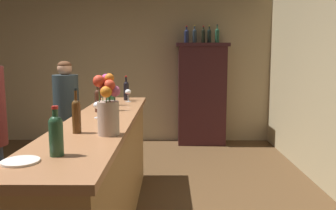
{
  "coord_description": "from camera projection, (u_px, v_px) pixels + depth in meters",
  "views": [
    {
      "loc": [
        0.9,
        -3.09,
        1.56
      ],
      "look_at": [
        0.87,
        -0.07,
        1.13
      ],
      "focal_mm": 37.61,
      "sensor_mm": 36.0,
      "label": 1
    }
  ],
  "objects": [
    {
      "name": "display_cabinet",
      "position": [
        202.0,
        92.0,
        6.08
      ],
      "size": [
        0.89,
        0.42,
        1.75
      ],
      "color": "#39181B",
      "rests_on": "ground"
    },
    {
      "name": "display_bottle_center",
      "position": [
        203.0,
        35.0,
        5.95
      ],
      "size": [
        0.06,
        0.06,
        0.29
      ],
      "color": "black",
      "rests_on": "display_cabinet"
    },
    {
      "name": "bar_counter",
      "position": [
        102.0,
        177.0,
        3.04
      ],
      "size": [
        0.55,
        3.02,
        1.02
      ],
      "color": "#997041",
      "rests_on": "ground"
    },
    {
      "name": "wine_bottle_chardonnay",
      "position": [
        56.0,
        133.0,
        1.88
      ],
      "size": [
        0.08,
        0.08,
        0.27
      ],
      "color": "#25482D",
      "rests_on": "bar_counter"
    },
    {
      "name": "cheese_plate",
      "position": [
        21.0,
        161.0,
        1.78
      ],
      "size": [
        0.19,
        0.19,
        0.01
      ],
      "primitive_type": "cylinder",
      "color": "white",
      "rests_on": "bar_counter"
    },
    {
      "name": "flower_arrangement",
      "position": [
        108.0,
        107.0,
        2.35
      ],
      "size": [
        0.18,
        0.17,
        0.42
      ],
      "color": "tan",
      "rests_on": "bar_counter"
    },
    {
      "name": "display_bottle_right",
      "position": [
        217.0,
        35.0,
        5.94
      ],
      "size": [
        0.07,
        0.07,
        0.31
      ],
      "color": "#224C33",
      "rests_on": "display_cabinet"
    },
    {
      "name": "wine_bottle_malbec",
      "position": [
        112.0,
        92.0,
        3.76
      ],
      "size": [
        0.06,
        0.06,
        0.34
      ],
      "color": "#274A35",
      "rests_on": "bar_counter"
    },
    {
      "name": "wine_bottle_pinot",
      "position": [
        110.0,
        96.0,
        3.4
      ],
      "size": [
        0.07,
        0.07,
        0.33
      ],
      "color": "#245332",
      "rests_on": "bar_counter"
    },
    {
      "name": "display_bottle_left",
      "position": [
        187.0,
        35.0,
        5.95
      ],
      "size": [
        0.08,
        0.08,
        0.29
      ],
      "color": "#1D223F",
      "rests_on": "display_cabinet"
    },
    {
      "name": "wine_bottle_riesling",
      "position": [
        98.0,
        100.0,
        3.32
      ],
      "size": [
        0.06,
        0.06,
        0.28
      ],
      "color": "#46271A",
      "rests_on": "bar_counter"
    },
    {
      "name": "display_bottle_midright",
      "position": [
        209.0,
        35.0,
        5.94
      ],
      "size": [
        0.07,
        0.07,
        0.29
      ],
      "color": "black",
      "rests_on": "display_cabinet"
    },
    {
      "name": "wall_back",
      "position": [
        121.0,
        64.0,
        6.32
      ],
      "size": [
        5.45,
        0.12,
        2.76
      ],
      "primitive_type": "cube",
      "color": "tan",
      "rests_on": "ground"
    },
    {
      "name": "wine_glass_front",
      "position": [
        128.0,
        93.0,
        4.04
      ],
      "size": [
        0.07,
        0.07,
        0.15
      ],
      "color": "white",
      "rests_on": "bar_counter"
    },
    {
      "name": "wine_bottle_rose",
      "position": [
        126.0,
        90.0,
        4.18
      ],
      "size": [
        0.06,
        0.06,
        0.29
      ],
      "color": "black",
      "rests_on": "bar_counter"
    },
    {
      "name": "wine_glass_mid",
      "position": [
        98.0,
        106.0,
        3.01
      ],
      "size": [
        0.08,
        0.08,
        0.14
      ],
      "color": "white",
      "rests_on": "bar_counter"
    },
    {
      "name": "wine_bottle_merlot",
      "position": [
        76.0,
        115.0,
        2.42
      ],
      "size": [
        0.06,
        0.06,
        0.31
      ],
      "color": "#4E3014",
      "rests_on": "bar_counter"
    },
    {
      "name": "display_bottle_midleft",
      "position": [
        195.0,
        35.0,
        5.95
      ],
      "size": [
        0.07,
        0.07,
        0.3
      ],
      "color": "#222C35",
      "rests_on": "display_cabinet"
    },
    {
      "name": "patron_near_entrance",
      "position": [
        67.0,
        115.0,
        4.31
      ],
      "size": [
        0.31,
        0.31,
        1.48
      ],
      "rotation": [
        0.0,
        0.0,
        -0.91
      ],
      "color": "gray",
      "rests_on": "ground"
    }
  ]
}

